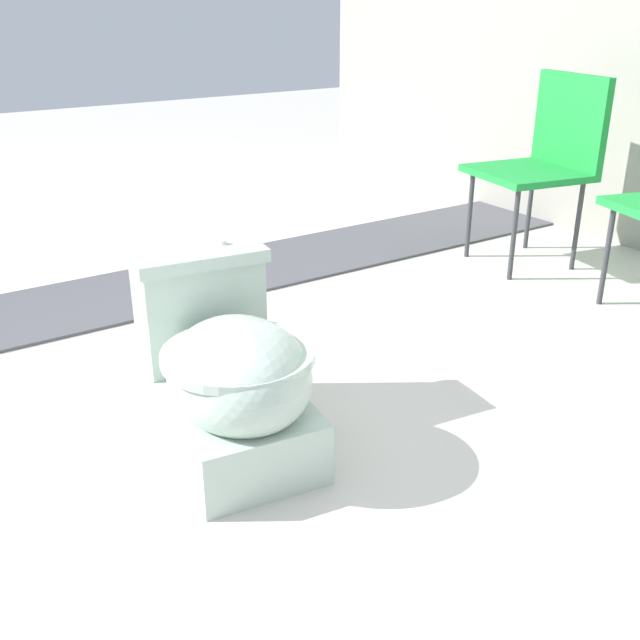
{
  "coord_description": "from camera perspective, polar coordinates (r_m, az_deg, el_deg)",
  "views": [
    {
      "loc": [
        1.59,
        -0.52,
        1.15
      ],
      "look_at": [
        -0.03,
        0.55,
        0.3
      ],
      "focal_mm": 42.0,
      "sensor_mm": 36.0,
      "label": 1
    }
  ],
  "objects": [
    {
      "name": "toilet",
      "position": [
        2.01,
        -7.09,
        -4.01
      ],
      "size": [
        0.67,
        0.45,
        0.52
      ],
      "rotation": [
        0.0,
        0.0,
        -0.13
      ],
      "color": "#B2C6B7",
      "rests_on": "ground"
    },
    {
      "name": "folding_chair_left",
      "position": [
        3.55,
        16.99,
        12.26
      ],
      "size": [
        0.52,
        0.52,
        0.83
      ],
      "rotation": [
        0.0,
        0.0,
        -1.76
      ],
      "color": "#1E8C38",
      "rests_on": "ground"
    },
    {
      "name": "ground_plane",
      "position": [
        2.02,
        -12.94,
        -11.61
      ],
      "size": [
        14.0,
        14.0,
        0.0
      ],
      "primitive_type": "plane",
      "color": "beige"
    },
    {
      "name": "gravel_strip",
      "position": [
        3.23,
        -12.99,
        2.24
      ],
      "size": [
        0.56,
        8.0,
        0.01
      ],
      "primitive_type": "cube",
      "color": "#4C4C51",
      "rests_on": "ground"
    }
  ]
}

